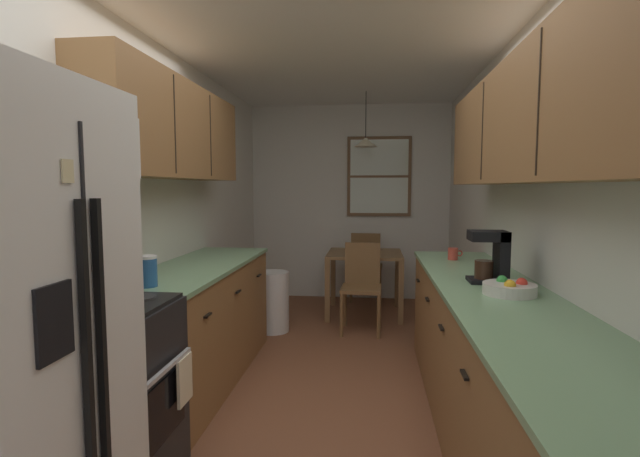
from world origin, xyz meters
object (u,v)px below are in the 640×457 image
dining_chair_near (362,282)px  storage_canister (147,271)px  dining_table (365,263)px  dining_chair_far (366,263)px  trash_bin (273,302)px  microwave_over_range (69,144)px  fruit_bowl (510,288)px  coffee_maker (493,256)px  mug_by_coffeemaker (453,254)px  stove_range (103,395)px

dining_chair_near → storage_canister: size_ratio=4.96×
dining_table → dining_chair_near: (-0.02, -0.61, -0.11)m
dining_chair_far → trash_bin: (-0.93, -1.35, -0.19)m
microwave_over_range → fruit_bowl: size_ratio=2.22×
dining_chair_far → storage_canister: bearing=-109.9°
microwave_over_range → fruit_bowl: 2.33m
coffee_maker → fruit_bowl: coffee_maker is taller
microwave_over_range → trash_bin: 2.92m
dining_chair_near → storage_canister: 2.55m
dining_table → coffee_maker: 2.62m
dining_table → dining_chair_near: dining_chair_near is taller
dining_chair_far → storage_canister: 3.65m
trash_bin → dining_table: bearing=39.0°
fruit_bowl → trash_bin: bearing=130.7°
dining_chair_near → coffee_maker: (0.83, -1.84, 0.56)m
mug_by_coffeemaker → dining_table: bearing=114.9°
dining_chair_far → mug_by_coffeemaker: bearing=-71.8°
trash_bin → storage_canister: bearing=-98.3°
storage_canister → mug_by_coffeemaker: 2.30m
dining_table → dining_chair_far: bearing=89.0°
microwave_over_range → storage_canister: (0.11, 0.49, -0.69)m
dining_chair_near → trash_bin: size_ratio=1.46×
trash_bin → storage_canister: 2.18m
stove_range → microwave_over_range: size_ratio=1.78×
dining_chair_far → trash_bin: bearing=-124.5°
stove_range → storage_canister: size_ratio=6.07×
stove_range → dining_chair_near: size_ratio=1.22×
coffee_maker → fruit_bowl: (0.01, -0.32, -0.13)m
dining_table → storage_canister: (-1.22, -2.80, 0.38)m
mug_by_coffeemaker → fruit_bowl: size_ratio=0.42×
dining_chair_far → dining_chair_near: bearing=-91.4°
fruit_bowl → dining_chair_near: bearing=111.2°
dining_chair_far → coffee_maker: (0.80, -3.06, 0.56)m
dining_table → coffee_maker: size_ratio=2.69×
trash_bin → coffee_maker: 2.54m
dining_chair_far → mug_by_coffeemaker: mug_by_coffeemaker is taller
storage_canister → coffee_maker: (2.03, 0.35, 0.07)m
storage_canister → mug_by_coffeemaker: bearing=32.3°
storage_canister → coffee_maker: coffee_maker is taller
microwave_over_range → coffee_maker: bearing=21.4°
microwave_over_range → dining_chair_near: microwave_over_range is taller
coffee_maker → fruit_bowl: bearing=-87.9°
fruit_bowl → microwave_over_range: bearing=-166.5°
dining_chair_far → trash_bin: size_ratio=1.46×
dining_chair_near → coffee_maker: 2.10m
stove_range → trash_bin: stove_range is taller
fruit_bowl → dining_table: bearing=106.5°
dining_chair_near → mug_by_coffeemaker: 1.29m
stove_range → dining_table: stove_range is taller
dining_chair_near → mug_by_coffeemaker: size_ratio=7.79×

